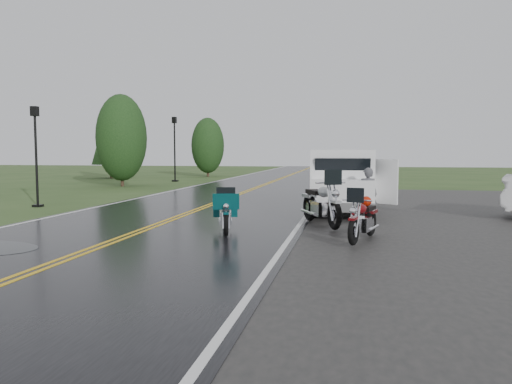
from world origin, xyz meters
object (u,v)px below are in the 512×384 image
person_at_van (367,195)px  motorcycle_red (354,220)px  motorcycle_teal (226,214)px  lamp_post_far_left (175,149)px  van_white (315,183)px  motorcycle_silver (335,203)px  lamp_post_near_left (36,156)px

person_at_van → motorcycle_red: bearing=79.9°
motorcycle_teal → lamp_post_far_left: (-9.00, 21.33, 1.65)m
motorcycle_red → van_white: bearing=119.8°
van_white → person_at_van: (1.54, -0.58, -0.29)m
person_at_van → lamp_post_far_left: 21.77m
motorcycle_silver → person_at_van: size_ratio=1.64×
van_white → lamp_post_far_left: bearing=120.6°
motorcycle_red → person_at_van: bearing=100.4°
motorcycle_red → motorcycle_silver: bearing=118.9°
person_at_van → van_white: bearing=-25.0°
person_at_van → lamp_post_near_left: size_ratio=0.42×
motorcycle_teal → lamp_post_near_left: size_ratio=0.52×
motorcycle_teal → motorcycle_red: bearing=-27.4°
motorcycle_teal → lamp_post_far_left: bearing=97.8°
motorcycle_silver → person_at_van: (0.86, 2.06, 0.02)m
motorcycle_red → person_at_van: 4.09m
motorcycle_red → motorcycle_teal: 2.97m
motorcycle_red → motorcycle_teal: bearing=-176.3°
motorcycle_teal → van_white: bearing=51.3°
motorcycle_red → motorcycle_silver: size_ratio=0.80×
van_white → motorcycle_red: bearing=-77.4°
motorcycle_teal → person_at_van: person_at_van is taller
lamp_post_near_left → lamp_post_far_left: size_ratio=0.83×
van_white → motorcycle_silver: bearing=-76.7°
motorcycle_teal → van_white: (1.76, 4.01, 0.49)m
person_at_van → lamp_post_near_left: lamp_post_near_left is taller
motorcycle_teal → person_at_van: size_ratio=1.26×
van_white → lamp_post_near_left: size_ratio=1.46×
motorcycle_teal → motorcycle_silver: 2.80m
lamp_post_near_left → lamp_post_far_left: bearing=91.9°
lamp_post_near_left → person_at_van: bearing=-8.9°
motorcycle_teal → lamp_post_near_left: (-8.46, 5.27, 1.28)m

